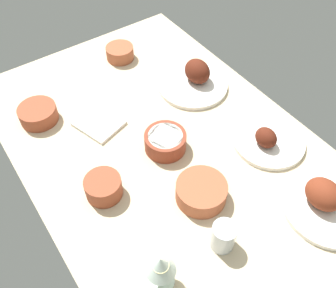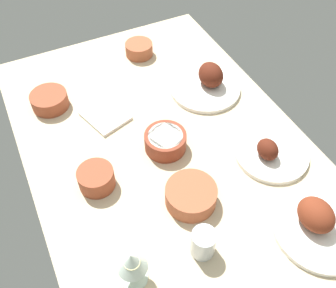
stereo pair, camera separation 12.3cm
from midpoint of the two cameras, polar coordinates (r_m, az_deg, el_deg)
name	(u,v)px [view 2 (the right image)]	position (r cm, az deg, el deg)	size (l,w,h in cm)	color
dining_table	(168,152)	(126.02, 2.79, -1.34)	(140.00, 90.00, 4.00)	#C6B28E
plate_far_side	(270,152)	(127.12, 18.03, -1.37)	(24.09, 24.09, 7.91)	white
plate_center_main	(207,83)	(144.54, 8.49, 9.13)	(26.72, 26.72, 10.27)	white
plate_near_viewer	(319,223)	(116.09, 24.89, -11.07)	(27.03, 27.03, 9.65)	white
bowl_sauce	(49,100)	(140.73, -15.27, 6.39)	(13.27, 13.27, 5.53)	brown
bowl_soup	(191,195)	(110.45, 6.73, -7.93)	(15.21, 15.21, 5.98)	#A35133
bowl_pasta	(139,49)	(159.89, -2.19, 14.23)	(11.27, 11.27, 5.39)	#A35133
bowl_cream	(165,141)	(121.99, 2.48, 0.31)	(13.78, 13.78, 6.19)	brown
bowl_potatoes	(96,178)	(113.81, -7.88, -5.34)	(11.08, 11.08, 6.45)	brown
wine_glass	(132,263)	(93.18, -1.61, -17.93)	(7.60, 7.60, 14.00)	silver
water_tumbler	(203,243)	(102.41, 8.94, -14.90)	(6.68, 6.68, 8.87)	silver
folded_napkin	(106,116)	(134.42, -6.93, 4.15)	(15.08, 12.76, 1.20)	white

